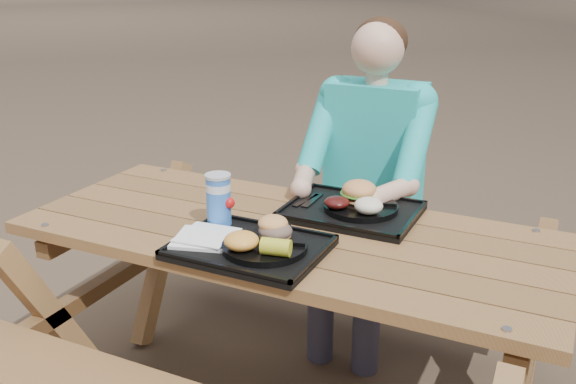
% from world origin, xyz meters
% --- Properties ---
extents(picnic_table, '(1.80, 1.49, 0.75)m').
position_xyz_m(picnic_table, '(0.00, 0.00, 0.38)').
color(picnic_table, '#999999').
rests_on(picnic_table, ground).
extents(tray_near, '(0.45, 0.35, 0.02)m').
position_xyz_m(tray_near, '(-0.03, -0.21, 0.76)').
color(tray_near, black).
rests_on(tray_near, picnic_table).
extents(tray_far, '(0.45, 0.35, 0.02)m').
position_xyz_m(tray_far, '(0.15, 0.21, 0.76)').
color(tray_far, black).
rests_on(tray_far, picnic_table).
extents(plate_near, '(0.26, 0.26, 0.02)m').
position_xyz_m(plate_near, '(0.03, -0.22, 0.78)').
color(plate_near, black).
rests_on(plate_near, tray_near).
extents(plate_far, '(0.26, 0.26, 0.02)m').
position_xyz_m(plate_far, '(0.18, 0.22, 0.78)').
color(plate_far, black).
rests_on(plate_far, tray_far).
extents(napkin_stack, '(0.21, 0.21, 0.02)m').
position_xyz_m(napkin_stack, '(-0.18, -0.24, 0.78)').
color(napkin_stack, white).
rests_on(napkin_stack, tray_near).
extents(soda_cup, '(0.08, 0.08, 0.16)m').
position_xyz_m(soda_cup, '(-0.20, -0.11, 0.85)').
color(soda_cup, blue).
rests_on(soda_cup, tray_near).
extents(condiment_bbq, '(0.04, 0.04, 0.03)m').
position_xyz_m(condiment_bbq, '(-0.02, -0.08, 0.78)').
color(condiment_bbq, black).
rests_on(condiment_bbq, tray_near).
extents(condiment_mustard, '(0.05, 0.05, 0.03)m').
position_xyz_m(condiment_mustard, '(0.02, -0.09, 0.79)').
color(condiment_mustard, gold).
rests_on(condiment_mustard, tray_near).
extents(sandwich, '(0.10, 0.10, 0.10)m').
position_xyz_m(sandwich, '(0.03, -0.16, 0.84)').
color(sandwich, '#F3A255').
rests_on(sandwich, plate_near).
extents(mac_cheese, '(0.10, 0.10, 0.05)m').
position_xyz_m(mac_cheese, '(-0.02, -0.28, 0.82)').
color(mac_cheese, '#FFB243').
rests_on(mac_cheese, plate_near).
extents(corn_cob, '(0.10, 0.10, 0.05)m').
position_xyz_m(corn_cob, '(0.09, -0.28, 0.82)').
color(corn_cob, yellow).
rests_on(corn_cob, plate_near).
extents(cutlery_far, '(0.03, 0.15, 0.01)m').
position_xyz_m(cutlery_far, '(-0.01, 0.23, 0.77)').
color(cutlery_far, black).
rests_on(cutlery_far, tray_far).
extents(burger, '(0.13, 0.13, 0.11)m').
position_xyz_m(burger, '(0.16, 0.26, 0.85)').
color(burger, '#EB9953').
rests_on(burger, plate_far).
extents(baked_beans, '(0.09, 0.09, 0.04)m').
position_xyz_m(baked_beans, '(0.11, 0.15, 0.81)').
color(baked_beans, '#420E0D').
rests_on(baked_beans, plate_far).
extents(potato_salad, '(0.10, 0.10, 0.05)m').
position_xyz_m(potato_salad, '(0.23, 0.15, 0.82)').
color(potato_salad, white).
rests_on(potato_salad, plate_far).
extents(diner, '(0.48, 0.84, 1.28)m').
position_xyz_m(diner, '(0.06, 0.69, 0.64)').
color(diner, '#1999B3').
rests_on(diner, ground).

